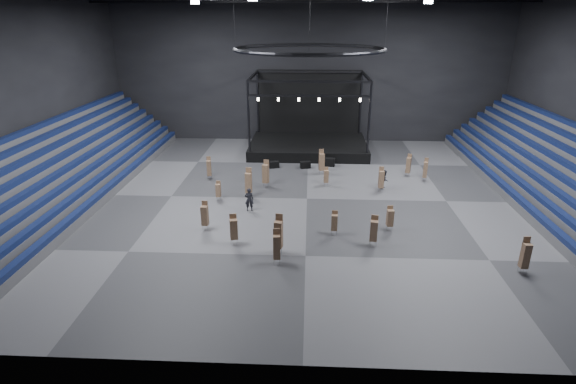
{
  "coord_description": "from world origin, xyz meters",
  "views": [
    {
      "loc": [
        0.11,
        -37.82,
        15.44
      ],
      "look_at": [
        -1.63,
        -2.0,
        1.4
      ],
      "focal_mm": 28.0,
      "sensor_mm": 36.0,
      "label": 1
    }
  ],
  "objects_px": {
    "chair_stack_12": "(390,217)",
    "crew_member": "(385,179)",
    "chair_stack_9": "(326,176)",
    "chair_stack_5": "(205,215)",
    "flight_case_mid": "(305,165)",
    "chair_stack_1": "(525,255)",
    "chair_stack_11": "(279,234)",
    "chair_stack_4": "(218,190)",
    "chair_stack_15": "(381,179)",
    "chair_stack_8": "(249,182)",
    "chair_stack_7": "(334,222)",
    "chair_stack_3": "(322,162)",
    "flight_case_left": "(274,165)",
    "chair_stack_2": "(234,228)",
    "flight_case_right": "(329,162)",
    "chair_stack_14": "(409,165)",
    "chair_stack_6": "(374,230)",
    "chair_stack_10": "(277,246)",
    "man_center": "(249,200)",
    "stage": "(308,138)",
    "chair_stack_16": "(266,173)",
    "chair_stack_13": "(425,169)",
    "chair_stack_0": "(209,168)"
  },
  "relations": [
    {
      "from": "stage",
      "to": "flight_case_left",
      "type": "bearing_deg",
      "value": -116.39
    },
    {
      "from": "chair_stack_7",
      "to": "chair_stack_16",
      "type": "distance_m",
      "value": 11.72
    },
    {
      "from": "flight_case_right",
      "to": "chair_stack_15",
      "type": "height_order",
      "value": "chair_stack_15"
    },
    {
      "from": "chair_stack_7",
      "to": "chair_stack_12",
      "type": "distance_m",
      "value": 4.39
    },
    {
      "from": "flight_case_left",
      "to": "chair_stack_5",
      "type": "height_order",
      "value": "chair_stack_5"
    },
    {
      "from": "flight_case_right",
      "to": "chair_stack_10",
      "type": "relative_size",
      "value": 0.54
    },
    {
      "from": "chair_stack_6",
      "to": "crew_member",
      "type": "height_order",
      "value": "chair_stack_6"
    },
    {
      "from": "chair_stack_8",
      "to": "chair_stack_9",
      "type": "bearing_deg",
      "value": 30.16
    },
    {
      "from": "chair_stack_6",
      "to": "chair_stack_12",
      "type": "bearing_deg",
      "value": 68.1
    },
    {
      "from": "chair_stack_4",
      "to": "chair_stack_15",
      "type": "bearing_deg",
      "value": 14.88
    },
    {
      "from": "chair_stack_15",
      "to": "chair_stack_10",
      "type": "bearing_deg",
      "value": -125.16
    },
    {
      "from": "flight_case_mid",
      "to": "chair_stack_0",
      "type": "height_order",
      "value": "chair_stack_0"
    },
    {
      "from": "chair_stack_12",
      "to": "crew_member",
      "type": "xyz_separation_m",
      "value": [
        0.98,
        9.17,
        -0.18
      ]
    },
    {
      "from": "flight_case_mid",
      "to": "chair_stack_3",
      "type": "bearing_deg",
      "value": -48.33
    },
    {
      "from": "chair_stack_11",
      "to": "chair_stack_5",
      "type": "bearing_deg",
      "value": 160.1
    },
    {
      "from": "chair_stack_11",
      "to": "crew_member",
      "type": "distance_m",
      "value": 16.11
    },
    {
      "from": "flight_case_right",
      "to": "chair_stack_14",
      "type": "height_order",
      "value": "chair_stack_14"
    },
    {
      "from": "chair_stack_9",
      "to": "chair_stack_5",
      "type": "bearing_deg",
      "value": -138.23
    },
    {
      "from": "flight_case_right",
      "to": "man_center",
      "type": "bearing_deg",
      "value": -119.6
    },
    {
      "from": "chair_stack_9",
      "to": "flight_case_left",
      "type": "bearing_deg",
      "value": 130.91
    },
    {
      "from": "chair_stack_16",
      "to": "crew_member",
      "type": "relative_size",
      "value": 1.49
    },
    {
      "from": "chair_stack_6",
      "to": "chair_stack_12",
      "type": "distance_m",
      "value": 3.04
    },
    {
      "from": "chair_stack_0",
      "to": "chair_stack_4",
      "type": "height_order",
      "value": "chair_stack_0"
    },
    {
      "from": "chair_stack_5",
      "to": "chair_stack_9",
      "type": "relative_size",
      "value": 1.25
    },
    {
      "from": "chair_stack_5",
      "to": "chair_stack_10",
      "type": "xyz_separation_m",
      "value": [
        5.89,
        -4.85,
        0.04
      ]
    },
    {
      "from": "chair_stack_5",
      "to": "crew_member",
      "type": "bearing_deg",
      "value": 36.53
    },
    {
      "from": "chair_stack_3",
      "to": "chair_stack_15",
      "type": "relative_size",
      "value": 1.1
    },
    {
      "from": "chair_stack_3",
      "to": "chair_stack_6",
      "type": "bearing_deg",
      "value": -90.79
    },
    {
      "from": "chair_stack_8",
      "to": "chair_stack_16",
      "type": "bearing_deg",
      "value": 70.3
    },
    {
      "from": "chair_stack_1",
      "to": "chair_stack_2",
      "type": "height_order",
      "value": "chair_stack_1"
    },
    {
      "from": "stage",
      "to": "flight_case_right",
      "type": "bearing_deg",
      "value": -70.41
    },
    {
      "from": "chair_stack_5",
      "to": "chair_stack_11",
      "type": "xyz_separation_m",
      "value": [
        5.92,
        -3.41,
        0.25
      ]
    },
    {
      "from": "flight_case_mid",
      "to": "chair_stack_2",
      "type": "height_order",
      "value": "chair_stack_2"
    },
    {
      "from": "chair_stack_3",
      "to": "flight_case_mid",
      "type": "bearing_deg",
      "value": 118.69
    },
    {
      "from": "chair_stack_2",
      "to": "chair_stack_10",
      "type": "distance_m",
      "value": 4.2
    },
    {
      "from": "chair_stack_0",
      "to": "chair_stack_12",
      "type": "xyz_separation_m",
      "value": [
        16.39,
        -11.07,
        -0.11
      ]
    },
    {
      "from": "chair_stack_7",
      "to": "crew_member",
      "type": "height_order",
      "value": "chair_stack_7"
    },
    {
      "from": "chair_stack_2",
      "to": "chair_stack_3",
      "type": "distance_m",
      "value": 17.25
    },
    {
      "from": "chair_stack_0",
      "to": "chair_stack_10",
      "type": "xyz_separation_m",
      "value": [
        8.06,
        -16.49,
        0.08
      ]
    },
    {
      "from": "chair_stack_8",
      "to": "chair_stack_11",
      "type": "bearing_deg",
      "value": -66.86
    },
    {
      "from": "chair_stack_5",
      "to": "flight_case_right",
      "type": "bearing_deg",
      "value": 62.29
    },
    {
      "from": "chair_stack_10",
      "to": "chair_stack_14",
      "type": "relative_size",
      "value": 1.06
    },
    {
      "from": "chair_stack_10",
      "to": "chair_stack_12",
      "type": "xyz_separation_m",
      "value": [
        8.33,
        5.42,
        -0.19
      ]
    },
    {
      "from": "chair_stack_8",
      "to": "chair_stack_1",
      "type": "bearing_deg",
      "value": -27.33
    },
    {
      "from": "chair_stack_3",
      "to": "chair_stack_8",
      "type": "relative_size",
      "value": 0.94
    },
    {
      "from": "flight_case_mid",
      "to": "chair_stack_1",
      "type": "relative_size",
      "value": 0.44
    },
    {
      "from": "chair_stack_13",
      "to": "stage",
      "type": "bearing_deg",
      "value": 152.99
    },
    {
      "from": "flight_case_mid",
      "to": "crew_member",
      "type": "bearing_deg",
      "value": -37.43
    },
    {
      "from": "chair_stack_3",
      "to": "chair_stack_8",
      "type": "bearing_deg",
      "value": -147.32
    },
    {
      "from": "flight_case_mid",
      "to": "chair_stack_1",
      "type": "height_order",
      "value": "chair_stack_1"
    }
  ]
}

